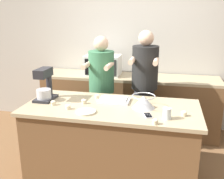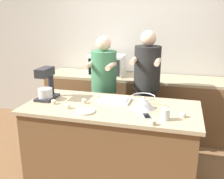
# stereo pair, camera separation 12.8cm
# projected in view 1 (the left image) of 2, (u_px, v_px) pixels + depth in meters

# --- Properties ---
(ground_plane) EXTENTS (16.00, 16.00, 0.00)m
(ground_plane) POSITION_uv_depth(u_px,v_px,m) (111.00, 175.00, 3.19)
(ground_plane) COLOR brown
(back_wall) EXTENTS (10.00, 0.06, 2.70)m
(back_wall) POSITION_uv_depth(u_px,v_px,m) (133.00, 47.00, 4.36)
(back_wall) COLOR #B2ADA3
(back_wall) RESTS_ON ground_plane
(island_counter) EXTENTS (1.96, 0.88, 0.90)m
(island_counter) POSITION_uv_depth(u_px,v_px,m) (111.00, 142.00, 3.06)
(island_counter) COLOR brown
(island_counter) RESTS_ON ground_plane
(back_counter) EXTENTS (2.80, 0.60, 0.93)m
(back_counter) POSITION_uv_depth(u_px,v_px,m) (129.00, 104.00, 4.29)
(back_counter) COLOR brown
(back_counter) RESTS_ON ground_plane
(person_left) EXTENTS (0.36, 0.52, 1.60)m
(person_left) POSITION_uv_depth(u_px,v_px,m) (102.00, 91.00, 3.69)
(person_left) COLOR #232328
(person_left) RESTS_ON ground_plane
(person_right) EXTENTS (0.36, 0.51, 1.69)m
(person_right) POSITION_uv_depth(u_px,v_px,m) (144.00, 90.00, 3.56)
(person_right) COLOR #232328
(person_right) RESTS_ON ground_plane
(stand_mixer) EXTENTS (0.20, 0.30, 0.38)m
(stand_mixer) POSITION_uv_depth(u_px,v_px,m) (45.00, 86.00, 3.09)
(stand_mixer) COLOR #232328
(stand_mixer) RESTS_ON island_counter
(mixing_bowl) EXTENTS (0.26, 0.26, 0.14)m
(mixing_bowl) POSITION_uv_depth(u_px,v_px,m) (143.00, 101.00, 2.86)
(mixing_bowl) COLOR #BCBCC1
(mixing_bowl) RESTS_ON island_counter
(baking_tray) EXTENTS (0.36, 0.25, 0.04)m
(baking_tray) POSITION_uv_depth(u_px,v_px,m) (114.00, 100.00, 3.08)
(baking_tray) COLOR silver
(baking_tray) RESTS_ON island_counter
(microwave_oven) EXTENTS (0.56, 0.39, 0.32)m
(microwave_oven) POSITION_uv_depth(u_px,v_px,m) (103.00, 65.00, 4.19)
(microwave_oven) COLOR silver
(microwave_oven) RESTS_ON back_counter
(cell_phone) EXTENTS (0.11, 0.16, 0.01)m
(cell_phone) POSITION_uv_depth(u_px,v_px,m) (148.00, 116.00, 2.65)
(cell_phone) COLOR silver
(cell_phone) RESTS_ON island_counter
(drinking_glass) EXTENTS (0.08, 0.08, 0.11)m
(drinking_glass) POSITION_uv_depth(u_px,v_px,m) (167.00, 114.00, 2.56)
(drinking_glass) COLOR silver
(drinking_glass) RESTS_ON island_counter
(small_plate) EXTENTS (0.21, 0.21, 0.02)m
(small_plate) POSITION_uv_depth(u_px,v_px,m) (86.00, 112.00, 2.74)
(small_plate) COLOR beige
(small_plate) RESTS_ON island_counter
(cupcake_0) EXTENTS (0.06, 0.06, 0.05)m
(cupcake_0) POSITION_uv_depth(u_px,v_px,m) (184.00, 113.00, 2.64)
(cupcake_0) COLOR beige
(cupcake_0) RESTS_ON island_counter
(cupcake_1) EXTENTS (0.06, 0.06, 0.05)m
(cupcake_1) POSITION_uv_depth(u_px,v_px,m) (84.00, 101.00, 3.00)
(cupcake_1) COLOR beige
(cupcake_1) RESTS_ON island_counter
(cupcake_2) EXTENTS (0.06, 0.06, 0.05)m
(cupcake_2) POSITION_uv_depth(u_px,v_px,m) (53.00, 103.00, 2.96)
(cupcake_2) COLOR beige
(cupcake_2) RESTS_ON island_counter
(cupcake_3) EXTENTS (0.06, 0.06, 0.05)m
(cupcake_3) POSITION_uv_depth(u_px,v_px,m) (97.00, 96.00, 3.18)
(cupcake_3) COLOR beige
(cupcake_3) RESTS_ON island_counter
(cupcake_4) EXTENTS (0.06, 0.06, 0.05)m
(cupcake_4) POSITION_uv_depth(u_px,v_px,m) (68.00, 107.00, 2.83)
(cupcake_4) COLOR beige
(cupcake_4) RESTS_ON island_counter
(cupcake_5) EXTENTS (0.06, 0.06, 0.05)m
(cupcake_5) POSITION_uv_depth(u_px,v_px,m) (155.00, 121.00, 2.45)
(cupcake_5) COLOR beige
(cupcake_5) RESTS_ON island_counter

